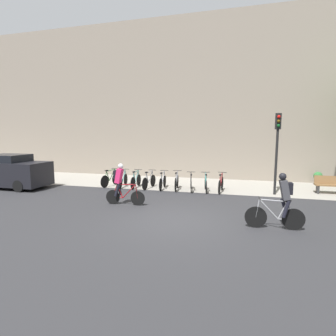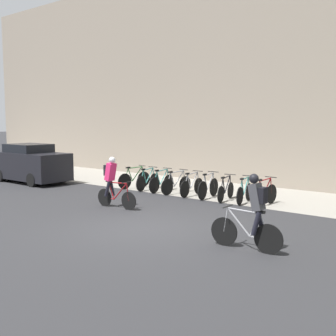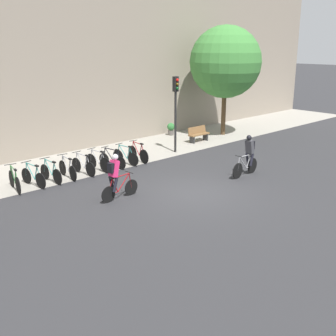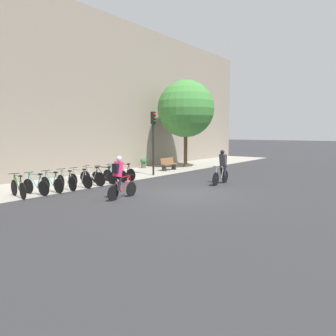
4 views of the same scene
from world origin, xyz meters
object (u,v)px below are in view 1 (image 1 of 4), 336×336
object	(u,v)px
cyclist_pink	(121,183)
traffic_light_pole	(277,139)
parked_bike_3	(149,181)
cyclist_grey	(282,200)
bench	(330,185)
parked_bike_2	(136,180)
potted_plant	(318,178)
parked_car	(10,172)
parked_bike_8	(221,184)
parked_bike_6	(191,183)
parked_bike_4	(163,182)
parked_bike_0	(110,179)
parked_bike_5	(177,182)
parked_bike_1	(123,180)
parked_bike_7	(206,184)

from	to	relation	value
cyclist_pink	traffic_light_pole	xyz separation A→B (m)	(6.54, 3.62, 1.77)
parked_bike_3	cyclist_grey	bearing A→B (deg)	-39.62
cyclist_grey	bench	bearing A→B (deg)	61.67
parked_bike_2	potted_plant	distance (m)	10.60
cyclist_grey	parked_car	distance (m)	13.87
parked_bike_8	parked_bike_6	bearing A→B (deg)	-179.93
parked_bike_4	traffic_light_pole	bearing A→B (deg)	0.80
potted_plant	parked_car	bearing A→B (deg)	-162.85
parked_bike_4	traffic_light_pole	size ratio (longest dim) A/B	0.43
parked_bike_2	parked_bike_8	bearing A→B (deg)	0.00
parked_bike_8	bench	world-z (taller)	parked_bike_8
cyclist_pink	parked_car	xyz separation A→B (m)	(-7.46, 1.73, -0.05)
parked_bike_0	traffic_light_pole	distance (m)	9.12
cyclist_pink	parked_bike_5	bearing A→B (deg)	65.63
parked_bike_8	bench	distance (m)	5.38
parked_bike_2	parked_bike_5	xyz separation A→B (m)	(2.33, 0.00, 0.02)
parked_bike_4	parked_car	xyz separation A→B (m)	(-8.29, -1.82, 0.50)
cyclist_grey	parked_bike_0	world-z (taller)	cyclist_grey
bench	parked_bike_4	bearing A→B (deg)	-173.63
parked_bike_0	bench	size ratio (longest dim) A/B	1.20
parked_bike_1	potted_plant	world-z (taller)	parked_bike_1
cyclist_grey	parked_bike_0	distance (m)	9.72
parked_bike_5	parked_bike_7	xyz separation A→B (m)	(1.56, -0.00, -0.02)
parked_bike_2	potted_plant	bearing A→B (deg)	18.50
traffic_light_pole	potted_plant	world-z (taller)	traffic_light_pole
cyclist_grey	parked_bike_7	world-z (taller)	cyclist_grey
parked_bike_1	parked_bike_3	distance (m)	1.55
parked_bike_6	parked_car	bearing A→B (deg)	-169.56
parked_bike_1	parked_bike_6	bearing A→B (deg)	-0.02
parked_bike_8	bench	bearing A→B (deg)	10.03
parked_bike_0	cyclist_grey	bearing A→B (deg)	-30.80
cyclist_grey	parked_bike_7	bearing A→B (deg)	120.18
parked_bike_0	parked_bike_4	world-z (taller)	parked_bike_0
parked_bike_4	parked_bike_8	xyz separation A→B (m)	(3.11, 0.00, 0.01)
parked_bike_7	parked_car	distance (m)	10.79
parked_bike_4	parked_bike_6	size ratio (longest dim) A/B	1.04
parked_bike_8	parked_bike_4	bearing A→B (deg)	-179.98
parked_bike_5	potted_plant	size ratio (longest dim) A/B	2.17
parked_bike_6	parked_bike_1	bearing A→B (deg)	179.98
cyclist_pink	parked_bike_1	bearing A→B (deg)	112.98
cyclist_pink	parked_bike_4	distance (m)	3.68
parked_bike_3	parked_bike_8	distance (m)	3.89
cyclist_pink	parked_bike_3	xyz separation A→B (m)	(0.05, 3.55, -0.55)
parked_bike_2	traffic_light_pole	world-z (taller)	traffic_light_pole
potted_plant	cyclist_pink	bearing A→B (deg)	-143.46
parked_bike_6	parked_bike_8	distance (m)	1.55
parked_bike_5	parked_bike_8	xyz separation A→B (m)	(2.33, -0.00, -0.01)
parked_bike_2	parked_bike_3	bearing A→B (deg)	-0.06
parked_bike_4	potted_plant	world-z (taller)	parked_bike_4
cyclist_grey	parked_car	bearing A→B (deg)	166.86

